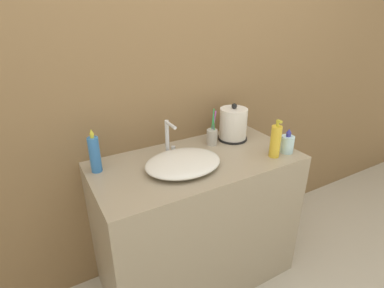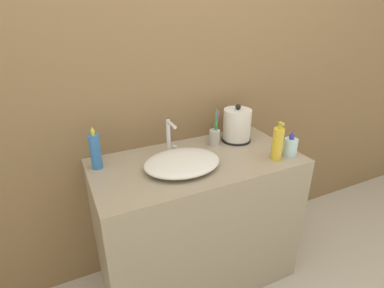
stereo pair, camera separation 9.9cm
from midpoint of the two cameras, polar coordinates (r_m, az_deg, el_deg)
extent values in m
cube|color=olive|center=(1.71, -5.95, 15.58)|extent=(6.00, 0.04, 2.60)
cube|color=gray|center=(1.83, -0.70, -14.55)|extent=(1.12, 0.56, 0.82)
ellipsoid|color=silver|center=(1.51, -3.59, -3.61)|extent=(0.39, 0.31, 0.06)
cylinder|color=silver|center=(1.63, -6.50, 1.19)|extent=(0.02, 0.02, 0.20)
cylinder|color=silver|center=(1.55, -5.91, 3.62)|extent=(0.02, 0.10, 0.02)
cylinder|color=silver|center=(1.67, -5.28, -1.07)|extent=(0.02, 0.02, 0.04)
cylinder|color=black|center=(1.86, 6.18, 1.10)|extent=(0.18, 0.18, 0.01)
cylinder|color=white|center=(1.82, 6.31, 3.75)|extent=(0.17, 0.17, 0.20)
sphere|color=black|center=(1.79, 6.47, 7.19)|extent=(0.03, 0.03, 0.03)
cylinder|color=#B7B2A8|center=(1.76, 2.20, 1.30)|extent=(0.06, 0.06, 0.09)
cylinder|color=green|center=(1.73, 2.57, 3.39)|extent=(0.03, 0.02, 0.16)
cylinder|color=green|center=(1.74, 2.28, 3.89)|extent=(0.02, 0.02, 0.18)
cylinder|color=#B24CCC|center=(1.74, 2.54, 3.73)|extent=(0.01, 0.04, 0.17)
cylinder|color=gold|center=(1.65, 13.95, 0.42)|extent=(0.06, 0.06, 0.18)
cylinder|color=gold|center=(1.61, 14.31, 3.67)|extent=(0.02, 0.02, 0.02)
cube|color=gold|center=(1.60, 14.61, 4.16)|extent=(0.01, 0.03, 0.01)
cylinder|color=#3370B7|center=(1.54, -19.81, -1.98)|extent=(0.05, 0.05, 0.18)
cylinder|color=gold|center=(1.50, -20.35, 1.45)|extent=(0.02, 0.02, 0.02)
cone|color=gold|center=(1.49, -20.47, 2.22)|extent=(0.02, 0.02, 0.02)
cylinder|color=silver|center=(1.73, 16.12, -0.07)|extent=(0.07, 0.07, 0.10)
cylinder|color=#333399|center=(1.71, 16.35, 1.69)|extent=(0.03, 0.03, 0.02)
cone|color=#333399|center=(1.70, 16.43, 2.38)|extent=(0.03, 0.03, 0.02)
camera|label=1|loc=(0.05, -91.85, -0.84)|focal=28.00mm
camera|label=2|loc=(0.05, 88.15, 0.84)|focal=28.00mm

